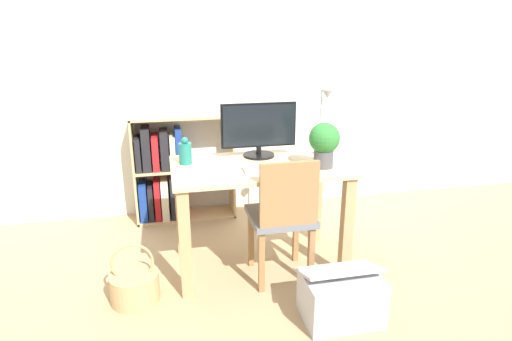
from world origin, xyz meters
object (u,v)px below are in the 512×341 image
object	(u,v)px
vase	(185,152)
potted_plant	(324,142)
keyboard	(269,168)
desk_lamp	(324,115)
basket	(135,285)
storage_box	(341,296)
chair	(283,215)
bookshelf	(168,173)
monitor	(259,128)

from	to	relation	value
vase	potted_plant	world-z (taller)	potted_plant
keyboard	vase	world-z (taller)	vase
desk_lamp	potted_plant	size ratio (longest dim) A/B	1.61
desk_lamp	basket	distance (m)	1.66
storage_box	chair	bearing A→B (deg)	115.55
bookshelf	desk_lamp	bearing A→B (deg)	-37.04
vase	basket	xyz separation A→B (m)	(-0.37, -0.38, -0.71)
monitor	basket	distance (m)	1.30
chair	bookshelf	bearing A→B (deg)	114.26
keyboard	storage_box	bearing A→B (deg)	-63.67
desk_lamp	bookshelf	size ratio (longest dim) A/B	0.52
chair	desk_lamp	bearing A→B (deg)	36.64
bookshelf	monitor	bearing A→B (deg)	-49.32
bookshelf	storage_box	bearing A→B (deg)	-60.70
desk_lamp	bookshelf	bearing A→B (deg)	142.96
monitor	vase	size ratio (longest dim) A/B	2.91
chair	storage_box	bearing A→B (deg)	-70.89
desk_lamp	basket	size ratio (longest dim) A/B	1.23
potted_plant	basket	xyz separation A→B (m)	(-1.23, -0.12, -0.80)
vase	chair	size ratio (longest dim) A/B	0.21
monitor	bookshelf	world-z (taller)	monitor
monitor	chair	bearing A→B (deg)	-81.94
vase	basket	world-z (taller)	vase
vase	storage_box	distance (m)	1.32
desk_lamp	bookshelf	xyz separation A→B (m)	(-1.07, 0.81, -0.61)
keyboard	potted_plant	distance (m)	0.39
vase	basket	size ratio (longest dim) A/B	0.47
keyboard	storage_box	size ratio (longest dim) A/B	0.73
vase	storage_box	xyz separation A→B (m)	(0.79, -0.82, -0.67)
desk_lamp	keyboard	bearing A→B (deg)	-152.20
vase	storage_box	size ratio (longest dim) A/B	0.41
bookshelf	vase	bearing A→B (deg)	-81.61
vase	chair	xyz separation A→B (m)	(0.57, -0.36, -0.35)
vase	potted_plant	bearing A→B (deg)	-16.87
keyboard	desk_lamp	distance (m)	0.58
monitor	desk_lamp	distance (m)	0.46
desk_lamp	basket	world-z (taller)	desk_lamp
vase	potted_plant	distance (m)	0.91
monitor	vase	distance (m)	0.53
potted_plant	monitor	bearing A→B (deg)	136.29
monitor	keyboard	xyz separation A→B (m)	(-0.01, -0.31, -0.19)
basket	storage_box	distance (m)	1.24
storage_box	bookshelf	bearing A→B (deg)	119.30
keyboard	vase	xyz separation A→B (m)	(-0.51, 0.24, 0.07)
bookshelf	basket	size ratio (longest dim) A/B	2.38
monitor	chair	distance (m)	0.64
potted_plant	chair	xyz separation A→B (m)	(-0.29, -0.10, -0.43)
chair	storage_box	xyz separation A→B (m)	(0.22, -0.46, -0.32)
potted_plant	basket	world-z (taller)	potted_plant
storage_box	keyboard	bearing A→B (deg)	116.33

